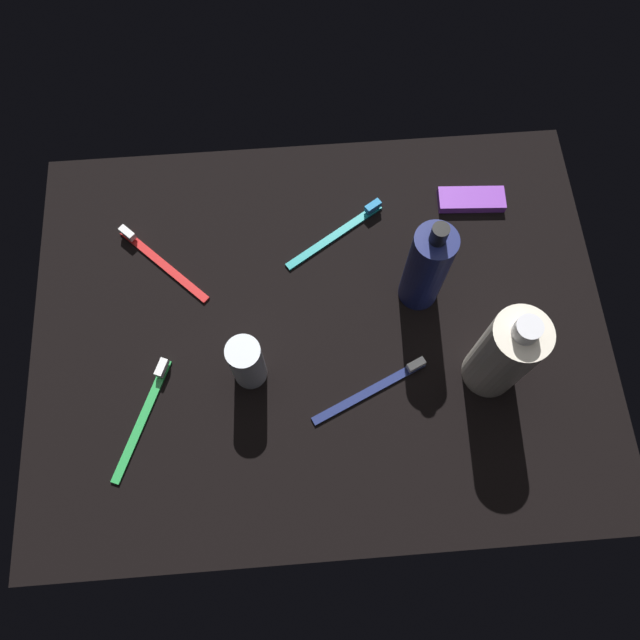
% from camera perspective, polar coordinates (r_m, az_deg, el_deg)
% --- Properties ---
extents(ground_plane, '(0.84, 0.64, 0.01)m').
position_cam_1_polar(ground_plane, '(0.90, 0.00, -0.80)').
color(ground_plane, black).
extents(lotion_bottle, '(0.06, 0.06, 0.19)m').
position_cam_1_polar(lotion_bottle, '(0.85, 9.89, 4.81)').
color(lotion_bottle, navy).
rests_on(lotion_bottle, ground_plane).
extents(bodywash_bottle, '(0.07, 0.07, 0.19)m').
position_cam_1_polar(bodywash_bottle, '(0.83, 16.78, -3.05)').
color(bodywash_bottle, silver).
rests_on(bodywash_bottle, ground_plane).
extents(deodorant_stick, '(0.05, 0.05, 0.11)m').
position_cam_1_polar(deodorant_stick, '(0.83, -6.82, -3.98)').
color(deodorant_stick, silver).
rests_on(deodorant_stick, ground_plane).
extents(toothbrush_green, '(0.08, 0.17, 0.02)m').
position_cam_1_polar(toothbrush_green, '(0.89, -15.98, -8.21)').
color(toothbrush_green, green).
rests_on(toothbrush_green, ground_plane).
extents(toothbrush_teal, '(0.16, 0.11, 0.02)m').
position_cam_1_polar(toothbrush_teal, '(0.96, 1.90, 8.28)').
color(toothbrush_teal, teal).
rests_on(toothbrush_teal, ground_plane).
extents(toothbrush_navy, '(0.17, 0.08, 0.02)m').
position_cam_1_polar(toothbrush_navy, '(0.87, 5.27, -6.25)').
color(toothbrush_navy, navy).
rests_on(toothbrush_navy, ground_plane).
extents(toothbrush_red, '(0.14, 0.13, 0.02)m').
position_cam_1_polar(toothbrush_red, '(0.97, -14.83, 5.44)').
color(toothbrush_red, red).
rests_on(toothbrush_red, ground_plane).
extents(snack_bar_purple, '(0.11, 0.05, 0.01)m').
position_cam_1_polar(snack_bar_purple, '(1.01, 13.90, 10.83)').
color(snack_bar_purple, purple).
rests_on(snack_bar_purple, ground_plane).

